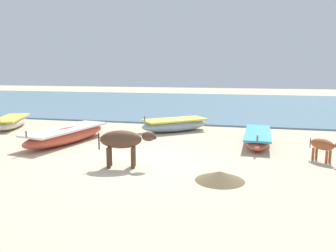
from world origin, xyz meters
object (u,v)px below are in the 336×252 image
fishing_boat_2 (67,135)px  fishing_boat_3 (258,137)px  fishing_boat_5 (11,122)px  cow_adult_dark (123,141)px  fishing_boat_1 (175,125)px  calf_near_rust (323,146)px

fishing_boat_2 → fishing_boat_3: fishing_boat_2 is taller
fishing_boat_5 → cow_adult_dark: cow_adult_dark is taller
fishing_boat_1 → calf_near_rust: (5.17, -3.63, 0.18)m
fishing_boat_1 → fishing_boat_3: 3.81m
fishing_boat_2 → cow_adult_dark: cow_adult_dark is taller
fishing_boat_1 → fishing_boat_5: bearing=-31.7°
fishing_boat_2 → fishing_boat_5: bearing=-106.7°
fishing_boat_2 → fishing_boat_5: size_ratio=1.26×
fishing_boat_1 → cow_adult_dark: size_ratio=1.99×
fishing_boat_3 → cow_adult_dark: (-3.71, -3.77, 0.50)m
calf_near_rust → fishing_boat_5: bearing=-145.8°
fishing_boat_2 → calf_near_rust: bearing=97.6°
fishing_boat_1 → calf_near_rust: fishing_boat_1 is taller
fishing_boat_3 → fishing_boat_5: fishing_boat_5 is taller
fishing_boat_5 → fishing_boat_3: bearing=64.3°
fishing_boat_1 → fishing_boat_5: 7.61m
fishing_boat_2 → calf_near_rust: 8.59m
fishing_boat_3 → calf_near_rust: size_ratio=4.17×
cow_adult_dark → calf_near_rust: 5.76m
fishing_boat_1 → fishing_boat_2: (-3.40, -3.10, 0.00)m
fishing_boat_3 → calf_near_rust: 2.63m
fishing_boat_2 → calf_near_rust: size_ratio=4.69×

